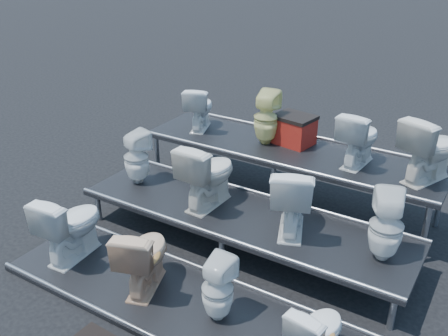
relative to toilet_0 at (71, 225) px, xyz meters
The scene contains 17 objects.
ground 2.09m from the toilet_0, 39.63° to the left, with size 80.00×80.00×0.00m, color black.
tier_front 1.63m from the toilet_0, ahead, with size 4.20×1.20×0.06m, color black.
tier_mid 2.05m from the toilet_0, 39.63° to the left, with size 4.20×1.20×0.46m, color black.
tier_back 3.04m from the toilet_0, 58.88° to the left, with size 4.20×1.20×0.86m, color black.
toilet_0 is the anchor object (origin of this frame).
toilet_1 1.10m from the toilet_0, ahead, with size 0.44×0.78×0.79m, color tan.
toilet_2 2.04m from the toilet_0, ahead, with size 0.32×0.32×0.71m, color white.
toilet_3 3.08m from the toilet_0, ahead, with size 0.36×0.63×0.64m, color white.
toilet_4 1.35m from the toilet_0, 93.74° to the left, with size 0.33×0.34×0.74m, color white.
toilet_5 1.73m from the toilet_0, 50.47° to the left, with size 0.48×0.84×0.85m, color silver.
toilet_6 2.59m from the toilet_0, 30.48° to the left, with size 0.47×0.82×0.84m, color white.
toilet_7 3.54m from the toilet_0, 21.69° to the left, with size 0.35×0.36×0.78m, color white.
toilet_8 2.69m from the toilet_0, 88.49° to the left, with size 0.37×0.65×0.66m, color white.
toilet_9 2.96m from the toilet_0, 65.37° to the left, with size 0.34×0.35×0.76m, color #E2DD89.
toilet_10 3.69m from the toilet_0, 45.94° to the left, with size 0.40×0.71×0.72m, color white.
toilet_11 4.33m from the toilet_0, 37.66° to the left, with size 0.45×0.80×0.81m, color silver.
red_crate 3.24m from the toilet_0, 61.20° to the left, with size 0.51×0.41×0.37m, color #9F2611.
Camera 1 is at (2.57, -4.59, 3.59)m, focal length 40.00 mm.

